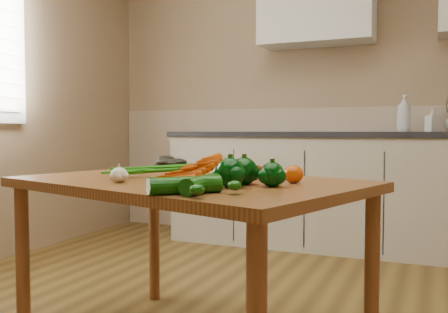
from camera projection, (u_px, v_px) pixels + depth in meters
room at (222, 47)px, 2.01m from camera, size 4.04×5.04×2.64m
counter_run at (351, 189)px, 3.82m from camera, size 2.84×0.64×1.14m
table at (188, 199)px, 1.98m from camera, size 1.53×1.21×0.72m
soap_bottle_a at (404, 113)px, 3.70m from camera, size 0.15×0.15×0.28m
soap_bottle_b at (432, 120)px, 3.63m from camera, size 0.11×0.11×0.17m
carrot_bunch at (182, 171)px, 2.00m from camera, size 0.29×0.25×0.07m
leafy_greens at (166, 161)px, 2.43m from camera, size 0.19×0.17×0.10m
garlic_bulb at (119, 175)px, 1.86m from camera, size 0.07×0.07×0.06m
pepper_a at (244, 171)px, 1.79m from camera, size 0.10×0.10×0.10m
pepper_b at (272, 175)px, 1.72m from camera, size 0.08×0.08×0.08m
pepper_c at (230, 173)px, 1.69m from camera, size 0.10×0.10×0.10m
tomato_a at (257, 172)px, 2.00m from camera, size 0.06×0.06×0.06m
tomato_b at (274, 172)px, 1.94m from camera, size 0.07×0.07×0.06m
tomato_c at (293, 174)px, 1.83m from camera, size 0.07×0.07×0.07m
zucchini_a at (201, 184)px, 1.55m from camera, size 0.06×0.22×0.05m
zucchini_b at (185, 185)px, 1.52m from camera, size 0.20×0.20×0.05m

